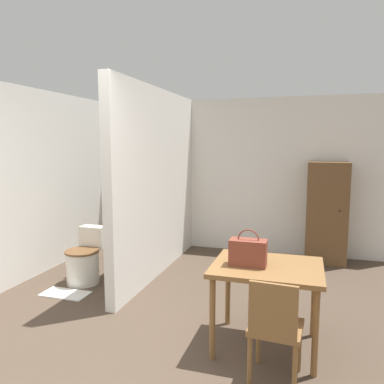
# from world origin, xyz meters

# --- Properties ---
(wall_back) EXTENTS (5.33, 0.12, 2.50)m
(wall_back) POSITION_xyz_m (0.00, 4.02, 1.25)
(wall_back) COLOR white
(wall_back) RESTS_ON ground_plane
(wall_left) EXTENTS (0.12, 4.96, 2.50)m
(wall_left) POSITION_xyz_m (-2.23, 1.98, 1.25)
(wall_left) COLOR white
(wall_left) RESTS_ON ground_plane
(partition_wall) EXTENTS (0.12, 2.74, 2.50)m
(partition_wall) POSITION_xyz_m (-0.65, 2.59, 1.25)
(partition_wall) COLOR white
(partition_wall) RESTS_ON ground_plane
(dining_table) EXTENTS (0.93, 0.75, 0.74)m
(dining_table) POSITION_xyz_m (0.99, 1.02, 0.65)
(dining_table) COLOR brown
(dining_table) RESTS_ON ground_plane
(wooden_chair) EXTENTS (0.41, 0.41, 0.82)m
(wooden_chair) POSITION_xyz_m (1.10, 0.52, 0.45)
(wooden_chair) COLOR brown
(wooden_chair) RESTS_ON ground_plane
(toilet) EXTENTS (0.43, 0.58, 0.69)m
(toilet) POSITION_xyz_m (-1.41, 1.92, 0.28)
(toilet) COLOR silver
(toilet) RESTS_ON ground_plane
(handbag) EXTENTS (0.31, 0.16, 0.32)m
(handbag) POSITION_xyz_m (0.83, 0.96, 0.86)
(handbag) COLOR brown
(handbag) RESTS_ON dining_table
(wooden_cabinet) EXTENTS (0.58, 0.49, 1.51)m
(wooden_cabinet) POSITION_xyz_m (1.59, 3.71, 0.76)
(wooden_cabinet) COLOR brown
(wooden_cabinet) RESTS_ON ground_plane
(bath_mat) EXTENTS (0.56, 0.28, 0.01)m
(bath_mat) POSITION_xyz_m (-1.41, 1.49, 0.01)
(bath_mat) COLOR silver
(bath_mat) RESTS_ON ground_plane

